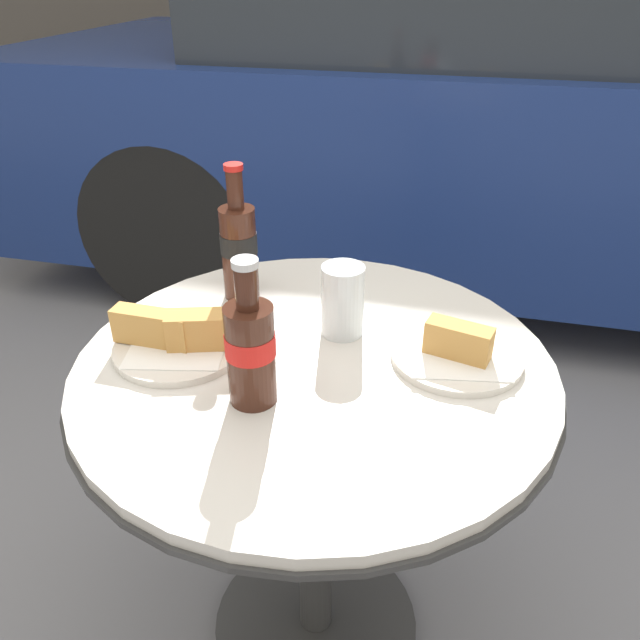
% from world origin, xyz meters
% --- Properties ---
extents(ground_plane, '(30.00, 30.00, 0.00)m').
position_xyz_m(ground_plane, '(0.00, 0.00, 0.00)').
color(ground_plane, slate).
extents(bistro_table, '(0.76, 0.76, 0.68)m').
position_xyz_m(bistro_table, '(0.00, 0.00, 0.53)').
color(bistro_table, '#333333').
rests_on(bistro_table, ground_plane).
extents(cola_bottle_left, '(0.07, 0.07, 0.25)m').
position_xyz_m(cola_bottle_left, '(-0.18, 0.17, 0.78)').
color(cola_bottle_left, '#3D1E14').
rests_on(cola_bottle_left, bistro_table).
extents(cola_bottle_right, '(0.07, 0.07, 0.22)m').
position_xyz_m(cola_bottle_right, '(-0.06, -0.12, 0.77)').
color(cola_bottle_right, '#3D1E14').
rests_on(cola_bottle_right, bistro_table).
extents(drinking_glass, '(0.07, 0.07, 0.12)m').
position_xyz_m(drinking_glass, '(0.03, 0.09, 0.74)').
color(drinking_glass, '#C68923').
rests_on(drinking_glass, bistro_table).
extents(lunch_plate_near, '(0.21, 0.21, 0.07)m').
position_xyz_m(lunch_plate_near, '(0.22, 0.05, 0.70)').
color(lunch_plate_near, silver).
rests_on(lunch_plate_near, bistro_table).
extents(lunch_plate_far, '(0.21, 0.21, 0.07)m').
position_xyz_m(lunch_plate_far, '(-0.21, -0.03, 0.71)').
color(lunch_plate_far, silver).
rests_on(lunch_plate_far, bistro_table).
extents(parked_car, '(4.16, 1.69, 1.36)m').
position_xyz_m(parked_car, '(0.39, 1.96, 0.65)').
color(parked_car, navy).
rests_on(parked_car, ground_plane).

